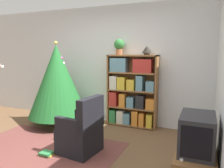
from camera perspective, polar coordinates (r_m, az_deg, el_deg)
The scene contains 13 objects.
ground_plane at distance 3.48m, azimuth -12.90°, elevation -19.08°, with size 14.00×14.00×0.00m, color brown.
wall_back at distance 4.94m, azimuth 0.99°, elevation 4.98°, with size 8.00×0.10×2.60m.
area_rug at distance 3.83m, azimuth -19.35°, elevation -16.64°, with size 2.52×1.90×0.01m.
bookshelf at distance 4.66m, azimuth 5.01°, elevation -1.97°, with size 1.07×0.26×1.53m.
tv_stand at distance 2.99m, azimuth 20.85°, elevation -19.83°, with size 0.46×0.84×0.42m.
television at distance 2.81m, azimuth 21.32°, elevation -11.96°, with size 0.38×0.59×0.45m.
game_remote at distance 2.67m, azimuth 17.78°, elevation -17.90°, with size 0.04×0.12×0.02m.
christmas_tree at distance 4.83m, azimuth -14.12°, elevation 0.85°, with size 1.25×1.25×1.82m.
armchair at distance 3.57m, azimuth -7.98°, elevation -12.60°, with size 0.63×0.62×0.92m.
potted_plant at distance 4.69m, azimuth 1.86°, elevation 9.97°, with size 0.22×0.22×0.33m.
table_lamp at distance 4.51m, azimuth 9.06°, elevation 8.81°, with size 0.20×0.20×0.18m.
book_pile_near_tree at distance 4.52m, azimuth -11.75°, elevation -11.74°, with size 0.21×0.16×0.10m.
book_pile_by_chair at distance 3.69m, azimuth -16.75°, elevation -17.03°, with size 0.20×0.16×0.06m.
Camera 1 is at (1.86, -2.48, 1.60)m, focal length 35.00 mm.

